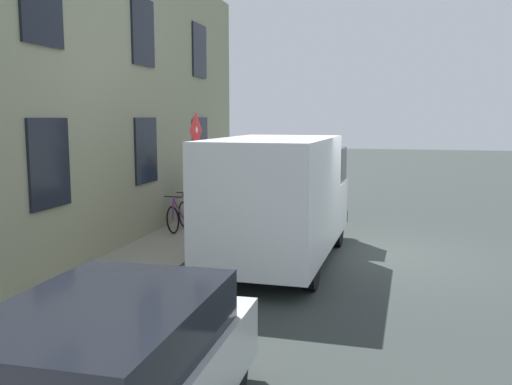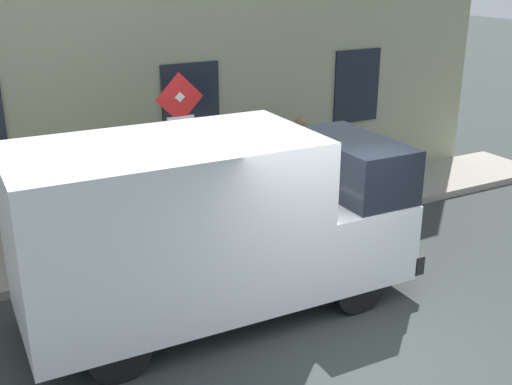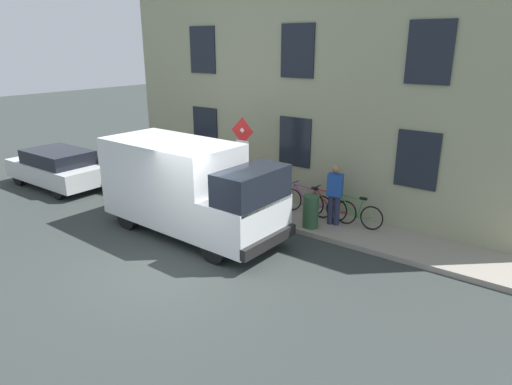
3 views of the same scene
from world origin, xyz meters
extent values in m
plane|color=#2F3533|center=(0.00, 0.00, 0.00)|extent=(80.00, 80.00, 0.00)
cube|color=gray|center=(4.31, 0.00, 0.07)|extent=(1.75, 15.51, 0.14)
cube|color=gray|center=(5.53, 0.00, 3.31)|extent=(0.70, 13.51, 6.63)
cube|color=black|center=(5.16, -3.72, 2.12)|extent=(0.06, 1.10, 1.50)
cube|color=black|center=(5.16, 0.00, 2.12)|extent=(0.06, 1.10, 1.50)
cube|color=black|center=(5.16, 3.72, 2.12)|extent=(0.06, 1.10, 1.50)
cube|color=black|center=(5.16, -3.72, 4.77)|extent=(0.06, 1.10, 1.50)
cube|color=black|center=(5.16, 0.00, 4.77)|extent=(0.06, 1.10, 1.50)
cube|color=black|center=(5.16, 3.72, 4.77)|extent=(0.06, 1.10, 1.50)
cylinder|color=#474C47|center=(3.68, 0.83, 1.49)|extent=(0.09, 0.09, 2.70)
pyramid|color=silver|center=(3.60, 0.82, 2.59)|extent=(0.05, 0.50, 0.50)
pyramid|color=red|center=(3.61, 0.82, 2.59)|extent=(0.03, 0.56, 0.56)
cube|color=white|center=(3.62, 0.82, 2.04)|extent=(0.05, 0.44, 0.56)
cylinder|color=#1933B2|center=(3.60, 0.82, 2.10)|extent=(0.01, 0.24, 0.24)
pyramid|color=silver|center=(3.60, 0.82, 1.49)|extent=(0.05, 0.50, 0.50)
pyramid|color=red|center=(3.61, 0.82, 1.49)|extent=(0.03, 0.56, 0.56)
cube|color=silver|center=(1.75, 1.81, 1.41)|extent=(2.11, 3.86, 2.18)
cube|color=silver|center=(1.68, -0.79, 0.87)|extent=(2.04, 1.46, 1.10)
cube|color=black|center=(1.67, -1.00, 1.77)|extent=(1.95, 1.03, 0.84)
cube|color=black|center=(1.66, -1.54, 0.50)|extent=(2.00, 0.22, 0.28)
cylinder|color=black|center=(2.57, -0.58, 0.38)|extent=(0.24, 0.77, 0.76)
cylinder|color=black|center=(0.81, -0.53, 0.38)|extent=(0.24, 0.77, 0.76)
cylinder|color=black|center=(2.66, 2.75, 0.38)|extent=(0.24, 0.77, 0.76)
cylinder|color=black|center=(0.90, 2.80, 0.38)|extent=(0.24, 0.77, 0.76)
cube|color=silver|center=(1.88, 8.06, 0.58)|extent=(1.77, 4.01, 0.64)
cube|color=black|center=(1.88, 7.86, 1.08)|extent=(1.62, 2.41, 0.60)
cylinder|color=black|center=(1.10, 9.38, 0.30)|extent=(0.18, 0.60, 0.60)
cylinder|color=black|center=(2.65, 9.38, 0.30)|extent=(0.18, 0.60, 0.60)
cylinder|color=black|center=(1.11, 6.74, 0.30)|extent=(0.18, 0.60, 0.60)
cylinder|color=black|center=(2.66, 6.74, 0.30)|extent=(0.18, 0.60, 0.60)
torus|color=black|center=(4.63, -1.79, 0.47)|extent=(0.11, 0.66, 0.66)
torus|color=black|center=(4.63, -2.84, 0.47)|extent=(0.11, 0.66, 0.66)
cylinder|color=green|center=(4.63, -2.12, 0.68)|extent=(0.04, 0.60, 0.60)
cylinder|color=green|center=(4.63, -2.20, 0.95)|extent=(0.04, 0.73, 0.07)
cylinder|color=green|center=(4.63, -2.49, 0.66)|extent=(0.04, 0.18, 0.55)
cylinder|color=green|center=(4.63, -2.62, 0.43)|extent=(0.04, 0.43, 0.12)
cylinder|color=green|center=(4.63, -1.81, 0.72)|extent=(0.04, 0.09, 0.50)
cube|color=black|center=(4.63, -2.56, 0.97)|extent=(0.08, 0.20, 0.06)
cylinder|color=#262626|center=(4.63, -1.84, 1.02)|extent=(0.46, 0.03, 0.03)
torus|color=black|center=(4.65, -1.03, 0.47)|extent=(0.16, 0.66, 0.66)
torus|color=black|center=(4.61, -2.08, 0.47)|extent=(0.16, 0.66, 0.66)
cylinder|color=red|center=(4.64, -1.37, 0.68)|extent=(0.06, 0.60, 0.60)
cylinder|color=red|center=(4.63, -1.45, 0.95)|extent=(0.06, 0.73, 0.07)
cylinder|color=red|center=(4.62, -1.73, 0.66)|extent=(0.04, 0.19, 0.55)
cylinder|color=red|center=(4.62, -1.87, 0.43)|extent=(0.05, 0.43, 0.12)
cylinder|color=red|center=(4.65, -1.06, 0.72)|extent=(0.04, 0.09, 0.50)
cube|color=black|center=(4.62, -1.81, 0.97)|extent=(0.09, 0.20, 0.06)
cylinder|color=#262626|center=(4.65, -1.08, 1.02)|extent=(0.46, 0.05, 0.03)
torus|color=black|center=(4.65, -0.28, 0.47)|extent=(0.14, 0.66, 0.66)
torus|color=black|center=(4.61, -1.33, 0.47)|extent=(0.14, 0.66, 0.66)
cylinder|color=purple|center=(4.64, -0.62, 0.68)|extent=(0.06, 0.60, 0.60)
cylinder|color=purple|center=(4.63, -0.69, 0.95)|extent=(0.06, 0.73, 0.07)
cylinder|color=purple|center=(4.62, -0.98, 0.66)|extent=(0.04, 0.19, 0.55)
cylinder|color=purple|center=(4.62, -1.12, 0.43)|extent=(0.05, 0.43, 0.12)
cylinder|color=purple|center=(4.65, -0.31, 0.72)|extent=(0.04, 0.09, 0.50)
cube|color=black|center=(4.62, -1.06, 0.97)|extent=(0.09, 0.20, 0.06)
cylinder|color=#262626|center=(4.64, -0.33, 1.02)|extent=(0.46, 0.04, 0.03)
cylinder|color=#262B47|center=(4.36, -1.92, 0.56)|extent=(0.16, 0.16, 0.85)
cylinder|color=#262B47|center=(4.32, -1.75, 0.56)|extent=(0.16, 0.16, 0.85)
cube|color=#1E479F|center=(4.34, -1.84, 1.30)|extent=(0.33, 0.44, 0.62)
sphere|color=#936B4C|center=(4.34, -1.84, 1.75)|extent=(0.22, 0.22, 0.22)
cylinder|color=#2D5133|center=(3.78, -1.42, 0.59)|extent=(0.44, 0.44, 0.90)
camera|label=1|loc=(-0.41, 11.84, 2.88)|focal=39.16mm
camera|label=2|loc=(-5.24, 4.37, 4.56)|focal=44.37mm
camera|label=3|loc=(-6.34, -7.14, 4.97)|focal=31.55mm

